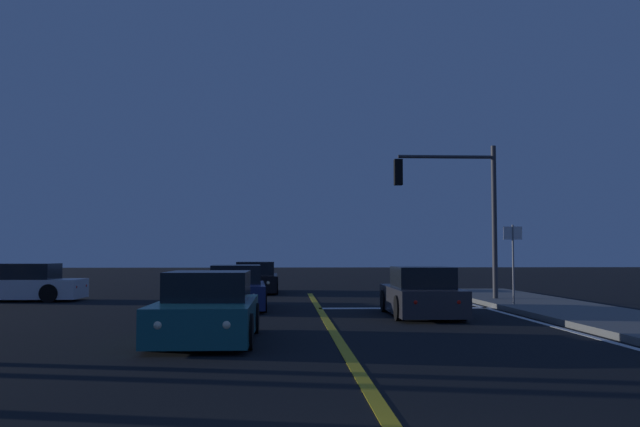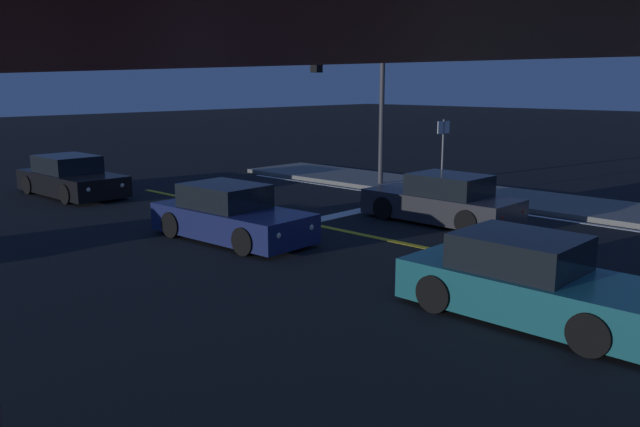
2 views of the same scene
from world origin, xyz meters
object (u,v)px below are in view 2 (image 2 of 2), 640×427
(car_far_approaching_navy, at_px, (230,216))
(street_sign_corner, at_px, (443,146))
(car_lead_oncoming_teal, at_px, (529,282))
(traffic_signal_near_right, at_px, (359,86))
(car_parked_curb_charcoal, at_px, (443,201))
(car_mid_block_black, at_px, (71,178))

(car_far_approaching_navy, xyz_separation_m, street_sign_corner, (8.48, -0.50, 1.14))
(car_far_approaching_navy, height_order, street_sign_corner, street_sign_corner)
(car_lead_oncoming_teal, distance_m, traffic_signal_near_right, 12.85)
(car_parked_curb_charcoal, bearing_deg, car_lead_oncoming_teal, -135.55)
(car_lead_oncoming_teal, xyz_separation_m, street_sign_corner, (8.49, 7.18, 1.14))
(car_parked_curb_charcoal, distance_m, traffic_signal_near_right, 6.26)
(car_parked_curb_charcoal, height_order, traffic_signal_near_right, traffic_signal_near_right)
(car_parked_curb_charcoal, bearing_deg, street_sign_corner, 33.97)
(car_parked_curb_charcoal, xyz_separation_m, street_sign_corner, (3.28, 2.17, 1.14))
(car_mid_block_black, bearing_deg, street_sign_corner, 130.82)
(car_parked_curb_charcoal, distance_m, street_sign_corner, 4.10)
(traffic_signal_near_right, bearing_deg, street_sign_corner, 109.63)
(car_lead_oncoming_teal, xyz_separation_m, car_parked_curb_charcoal, (5.21, 5.01, -0.00))
(car_far_approaching_navy, relative_size, car_parked_curb_charcoal, 0.99)
(car_lead_oncoming_teal, distance_m, car_parked_curb_charcoal, 7.23)
(car_far_approaching_navy, bearing_deg, street_sign_corner, 173.82)
(car_mid_block_black, relative_size, street_sign_corner, 1.76)
(car_far_approaching_navy, xyz_separation_m, car_lead_oncoming_teal, (-0.01, -7.68, 0.00))
(traffic_signal_near_right, relative_size, street_sign_corner, 2.12)
(car_far_approaching_navy, distance_m, car_mid_block_black, 8.83)
(car_far_approaching_navy, bearing_deg, traffic_signal_near_right, -165.71)
(traffic_signal_near_right, bearing_deg, car_parked_curb_charcoal, 65.29)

